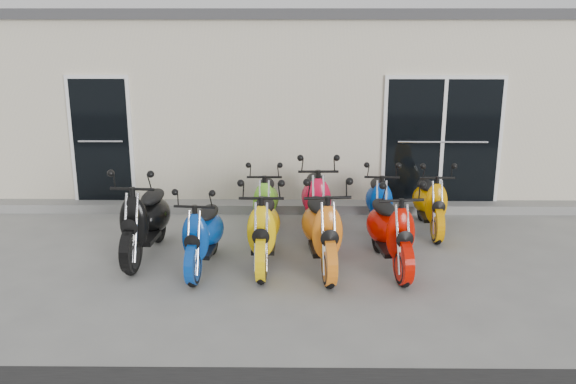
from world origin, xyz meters
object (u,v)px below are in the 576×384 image
scooter_back_yellow (430,195)px  scooter_front_blue (203,225)px  scooter_front_black (144,210)px  scooter_front_red (391,221)px  scooter_back_green (266,194)px  scooter_front_orange_a (263,219)px  scooter_front_orange_b (322,219)px  scooter_back_red (316,191)px  scooter_back_blue (379,194)px

scooter_back_yellow → scooter_front_blue: bearing=-156.2°
scooter_front_black → scooter_front_red: scooter_front_black is taller
scooter_front_blue → scooter_back_green: 1.70m
scooter_front_orange_a → scooter_back_green: 1.38m
scooter_front_black → scooter_front_blue: 0.97m
scooter_front_orange_b → scooter_back_yellow: (1.74, 1.48, -0.09)m
scooter_front_orange_a → scooter_front_orange_b: size_ratio=0.96×
scooter_front_blue → scooter_back_green: bearing=68.3°
scooter_front_orange_a → scooter_back_green: size_ratio=1.10×
scooter_back_green → scooter_back_red: (0.78, -0.10, 0.08)m
scooter_back_green → scooter_back_yellow: (2.55, 0.01, -0.00)m
scooter_front_black → scooter_front_orange_a: size_ratio=1.04×
scooter_front_red → scooter_front_orange_b: bearing=173.4°
scooter_back_blue → scooter_back_yellow: 0.79m
scooter_front_orange_a → scooter_back_yellow: 2.88m
scooter_back_blue → scooter_front_black: bearing=-158.5°
scooter_front_red → scooter_back_red: 1.65m
scooter_front_black → scooter_front_orange_a: scooter_front_black is taller
scooter_front_orange_b → scooter_back_red: (-0.03, 1.37, -0.01)m
scooter_front_black → scooter_back_yellow: bearing=19.5°
scooter_front_orange_a → scooter_front_red: bearing=-2.4°
scooter_back_blue → scooter_front_orange_b: bearing=-119.1°
scooter_back_green → scooter_back_blue: 1.76m
scooter_front_orange_b → scooter_front_red: 0.91m
scooter_front_red → scooter_back_green: 2.26m
scooter_front_orange_a → scooter_back_yellow: size_ratio=1.11×
scooter_front_orange_b → scooter_front_red: bearing=-4.9°
scooter_front_red → scooter_front_black: bearing=166.2°
scooter_front_blue → scooter_front_orange_a: bearing=15.2°
scooter_front_orange_b → scooter_back_red: scooter_front_orange_b is taller
scooter_front_orange_b → scooter_front_orange_a: bearing=166.9°
scooter_front_orange_b → scooter_back_yellow: scooter_front_orange_b is taller
scooter_front_black → scooter_front_orange_b: (2.45, -0.38, 0.00)m
scooter_front_orange_b → scooter_front_blue: bearing=175.6°
scooter_front_blue → scooter_back_yellow: bearing=29.8°
scooter_back_yellow → scooter_front_red: bearing=-120.2°
scooter_front_black → scooter_front_orange_a: 1.69m
scooter_back_blue → scooter_front_red: bearing=-87.6°
scooter_front_orange_b → scooter_front_red: scooter_front_orange_b is taller
scooter_front_red → scooter_front_orange_a: bearing=169.7°
scooter_front_blue → scooter_front_red: size_ratio=0.92×
scooter_back_red → scooter_back_yellow: size_ratio=1.14×
scooter_front_black → scooter_back_blue: size_ratio=1.14×
scooter_front_orange_a → scooter_back_blue: size_ratio=1.09×
scooter_front_red → scooter_back_yellow: 1.68m
scooter_front_blue → scooter_front_orange_a: size_ratio=0.93×
scooter_front_black → scooter_front_blue: size_ratio=1.12×
scooter_back_green → scooter_back_yellow: bearing=-0.0°
scooter_front_blue → scooter_back_red: size_ratio=0.90×
scooter_back_green → scooter_back_red: size_ratio=0.89×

